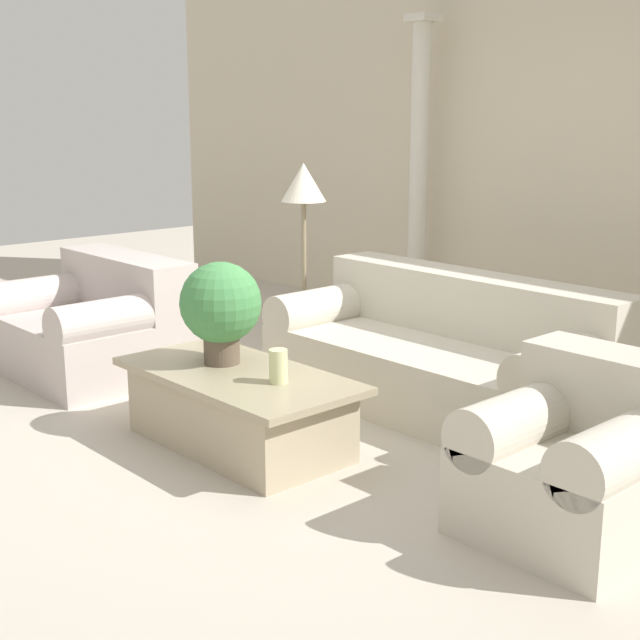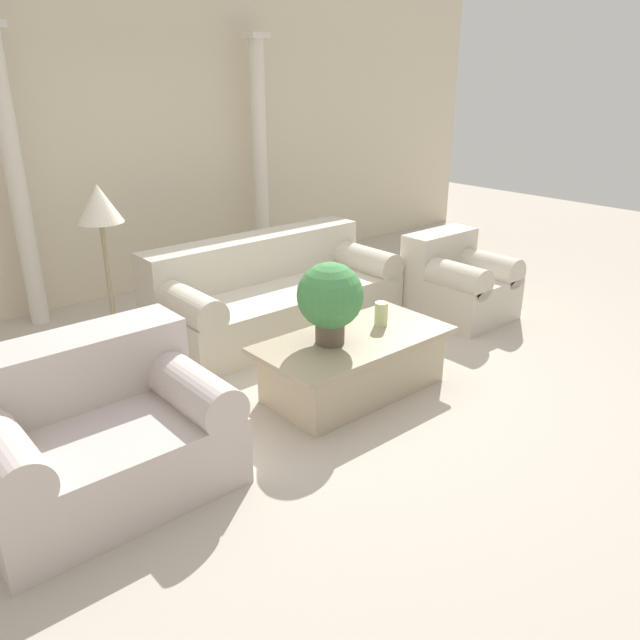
# 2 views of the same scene
# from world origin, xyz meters

# --- Properties ---
(ground_plane) EXTENTS (16.00, 16.00, 0.00)m
(ground_plane) POSITION_xyz_m (0.00, 0.00, 0.00)
(ground_plane) COLOR #BCB2A3
(wall_back) EXTENTS (10.00, 0.06, 3.20)m
(wall_back) POSITION_xyz_m (0.00, 2.82, 1.60)
(wall_back) COLOR beige
(wall_back) RESTS_ON ground_plane
(sofa_long) EXTENTS (2.19, 1.00, 0.80)m
(sofa_long) POSITION_xyz_m (0.31, 1.01, 0.33)
(sofa_long) COLOR beige
(sofa_long) RESTS_ON ground_plane
(loveseat) EXTENTS (1.29, 1.00, 0.80)m
(loveseat) POSITION_xyz_m (-1.82, -0.22, 0.34)
(loveseat) COLOR beige
(loveseat) RESTS_ON ground_plane
(coffee_table) EXTENTS (1.42, 0.72, 0.42)m
(coffee_table) POSITION_xyz_m (0.01, -0.36, 0.22)
(coffee_table) COLOR tan
(coffee_table) RESTS_ON ground_plane
(potted_plant) EXTENTS (0.45, 0.45, 0.57)m
(potted_plant) POSITION_xyz_m (-0.19, -0.32, 0.75)
(potted_plant) COLOR brown
(potted_plant) RESTS_ON coffee_table
(pillar_candle) EXTENTS (0.10, 0.10, 0.18)m
(pillar_candle) POSITION_xyz_m (0.31, -0.33, 0.51)
(pillar_candle) COLOR beige
(pillar_candle) RESTS_ON coffee_table
(floor_lamp) EXTENTS (0.33, 0.33, 1.43)m
(floor_lamp) POSITION_xyz_m (-1.12, 1.11, 1.20)
(floor_lamp) COLOR gray
(floor_lamp) RESTS_ON ground_plane
(column_left) EXTENTS (0.22, 0.22, 2.55)m
(column_left) POSITION_xyz_m (-1.27, 2.53, 1.30)
(column_left) COLOR silver
(column_left) RESTS_ON ground_plane
(column_right) EXTENTS (0.22, 0.22, 2.55)m
(column_right) POSITION_xyz_m (1.29, 2.53, 1.30)
(column_right) COLOR silver
(column_right) RESTS_ON ground_plane
(armchair) EXTENTS (0.78, 0.86, 0.77)m
(armchair) POSITION_xyz_m (1.81, 0.13, 0.34)
(armchair) COLOR beige
(armchair) RESTS_ON ground_plane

